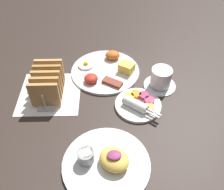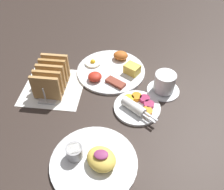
% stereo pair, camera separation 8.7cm
% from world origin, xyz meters
% --- Properties ---
extents(ground_plane, '(3.00, 3.00, 0.00)m').
position_xyz_m(ground_plane, '(0.00, 0.00, 0.00)').
color(ground_plane, '#332823').
extents(napkin_flat, '(0.22, 0.22, 0.00)m').
position_xyz_m(napkin_flat, '(-0.16, 0.09, 0.00)').
color(napkin_flat, white).
rests_on(napkin_flat, ground_plane).
extents(plate_breakfast, '(0.27, 0.27, 0.05)m').
position_xyz_m(plate_breakfast, '(0.04, 0.21, 0.01)').
color(plate_breakfast, white).
rests_on(plate_breakfast, ground_plane).
extents(plate_condiments, '(0.16, 0.16, 0.04)m').
position_xyz_m(plate_condiments, '(0.15, 0.02, 0.01)').
color(plate_condiments, white).
rests_on(plate_condiments, ground_plane).
extents(plate_foreground, '(0.25, 0.25, 0.06)m').
position_xyz_m(plate_foreground, '(0.04, -0.20, 0.01)').
color(plate_foreground, white).
rests_on(plate_foreground, ground_plane).
extents(toast_rack, '(0.10, 0.18, 0.10)m').
position_xyz_m(toast_rack, '(-0.16, 0.09, 0.05)').
color(toast_rack, '#B7B7BC').
rests_on(toast_rack, ground_plane).
extents(coffee_cup, '(0.12, 0.12, 0.08)m').
position_xyz_m(coffee_cup, '(0.25, 0.13, 0.04)').
color(coffee_cup, white).
rests_on(coffee_cup, ground_plane).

